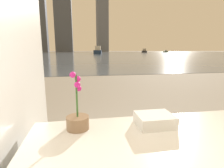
% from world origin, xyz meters
% --- Properties ---
extents(potted_orchid, '(0.15, 0.15, 0.38)m').
position_xyz_m(potted_orchid, '(-0.59, 0.96, 0.61)').
color(potted_orchid, '#8C6B4C').
rests_on(potted_orchid, bathtub).
extents(towel_stack, '(0.25, 0.20, 0.08)m').
position_xyz_m(towel_stack, '(-0.06, 0.92, 0.58)').
color(towel_stack, white).
rests_on(towel_stack, bathtub).
extents(harbor_water, '(180.00, 110.00, 0.01)m').
position_xyz_m(harbor_water, '(0.00, 62.00, 0.01)').
color(harbor_water, slate).
rests_on(harbor_water, ground_plane).
extents(harbor_boat_0, '(2.74, 5.87, 2.12)m').
position_xyz_m(harbor_boat_0, '(3.87, 47.36, 0.76)').
color(harbor_boat_0, navy).
rests_on(harbor_boat_0, harbor_water).
extents(harbor_boat_2, '(2.26, 4.56, 1.64)m').
position_xyz_m(harbor_boat_2, '(25.36, 70.33, 0.59)').
color(harbor_boat_2, '#2D2D33').
rests_on(harbor_boat_2, harbor_water).
extents(harbor_boat_4, '(1.23, 2.81, 1.02)m').
position_xyz_m(harbor_boat_4, '(34.81, 69.91, 0.37)').
color(harbor_boat_4, '#335647').
rests_on(harbor_boat_4, harbor_water).
extents(skyline_tower_0, '(11.36, 10.90, 33.63)m').
position_xyz_m(skyline_tower_0, '(-47.00, 118.00, 16.81)').
color(skyline_tower_0, slate).
rests_on(skyline_tower_0, ground_plane).
extents(skyline_tower_2, '(10.52, 7.62, 35.12)m').
position_xyz_m(skyline_tower_2, '(-10.91, 118.00, 17.56)').
color(skyline_tower_2, '#4C515B').
rests_on(skyline_tower_2, ground_plane).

